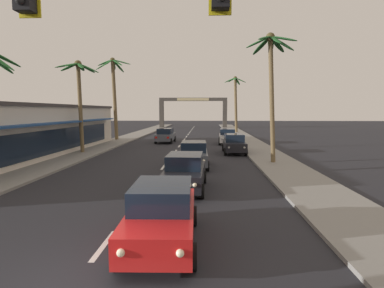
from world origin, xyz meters
name	(u,v)px	position (x,y,z in m)	size (l,w,h in m)	color
ground_plane	(71,288)	(0.00, 0.00, 0.00)	(220.00, 220.00, 0.00)	#232328
sidewalk_right	(265,154)	(7.80, 20.00, 0.07)	(3.20, 110.00, 0.14)	gray
sidewalk_left	(83,153)	(-7.80, 20.00, 0.07)	(3.20, 110.00, 0.14)	gray
lane_markings	(177,156)	(0.44, 19.26, 0.00)	(4.28, 86.44, 0.01)	silver
traffic_signal_mast	(230,24)	(3.22, -0.22, 5.26)	(11.19, 0.41, 7.37)	#2D2D33
sedan_lead_at_stop_bar	(162,214)	(1.59, 2.31, 0.85)	(2.05, 4.49, 1.68)	red
sedan_third_in_queue	(185,172)	(1.82, 8.30, 0.85)	(2.05, 4.49, 1.68)	black
sedan_fifth_in_queue	(194,154)	(2.01, 14.28, 0.85)	(2.03, 4.48, 1.68)	#4C515B
sedan_oncoming_far	(166,135)	(-1.91, 29.84, 0.85)	(2.13, 4.52, 1.68)	#4C515B
sedan_parked_nearest_kerb	(227,136)	(5.21, 28.84, 0.85)	(2.08, 4.50, 1.68)	silver
sedan_parked_mid_kerb	(234,144)	(5.28, 21.09, 0.85)	(1.95, 4.45, 1.68)	black
palm_left_third	(79,86)	(-8.01, 20.26, 5.78)	(3.57, 3.72, 7.95)	brown
palm_left_farthest	(114,86)	(-8.59, 32.30, 6.72)	(4.57, 4.33, 10.19)	brown
palm_right_second	(272,68)	(7.23, 15.64, 6.60)	(3.43, 3.55, 8.92)	brown
palm_right_farthest	(236,96)	(7.70, 46.46, 6.20)	(3.65, 3.73, 9.41)	brown
storefront_strip_left	(10,131)	(-12.67, 17.80, 2.13)	(8.90, 27.34, 4.24)	beige
town_gateway_arch	(193,108)	(0.00, 61.16, 4.22)	(14.59, 0.90, 6.51)	#423D38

